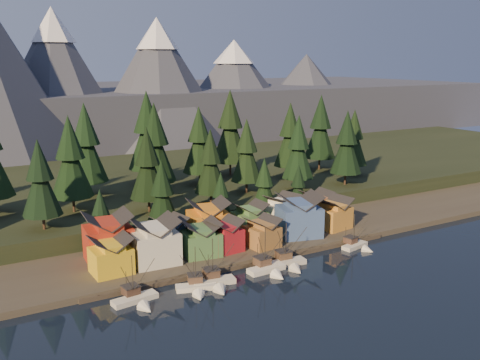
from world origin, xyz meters
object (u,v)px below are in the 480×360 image
boat_3 (269,264)px  boat_6 (358,241)px  house_front_0 (111,254)px  house_back_1 (170,232)px  boat_1 (197,282)px  house_back_0 (108,236)px  boat_0 (137,294)px  house_front_1 (154,240)px  boat_2 (215,277)px  boat_4 (289,258)px

boat_3 → boat_6: bearing=1.1°
house_front_0 → house_back_1: bearing=22.0°
boat_6 → boat_1: bearing=171.3°
boat_1 → house_back_0: bearing=133.8°
boat_0 → boat_1: bearing=-10.8°
boat_0 → house_back_0: house_back_0 is taller
boat_6 → house_front_1: 51.33m
boat_2 → boat_0: bearing=-172.9°
boat_4 → boat_6: (22.03, 1.16, -0.26)m
boat_1 → boat_2: boat_2 is taller
boat_2 → house_back_0: size_ratio=1.01×
boat_2 → house_back_0: (-16.08, 22.47, 5.21)m
house_front_1 → boat_6: bearing=-11.3°
boat_4 → house_front_1: size_ratio=1.05×
boat_6 → boat_0: bearing=169.9°
boat_1 → boat_6: 46.46m
house_front_1 → house_back_0: (-8.59, 6.96, 0.34)m
boat_0 → boat_1: size_ratio=1.03×
boat_1 → house_front_1: size_ratio=0.96×
house_front_1 → house_back_0: size_ratio=0.96×
boat_1 → boat_3: boat_3 is taller
boat_2 → house_front_1: (-7.49, 15.51, 4.87)m
boat_1 → house_back_0: size_ratio=0.92×
boat_2 → boat_4: (19.87, 1.30, 0.03)m
boat_0 → boat_6: bearing=-5.6°
boat_6 → house_back_0: 61.57m
boat_2 → house_front_0: boat_2 is taller
boat_6 → house_front_0: size_ratio=1.15×
boat_3 → house_back_0: size_ratio=1.01×
boat_4 → house_front_1: bearing=158.4°
boat_1 → boat_4: 24.40m
boat_4 → boat_6: 22.06m
boat_2 → boat_4: boat_4 is taller
boat_0 → house_front_1: (9.59, 15.12, 5.04)m
house_front_1 → house_back_1: bearing=48.6°
boat_1 → boat_4: (24.35, 1.61, 0.20)m
boat_1 → house_front_0: size_ratio=1.21×
house_front_1 → house_front_0: bearing=-171.1°
boat_1 → house_front_0: 20.37m
house_front_0 → house_back_1: 18.36m
boat_2 → house_front_1: 17.90m
boat_1 → boat_3: bearing=19.1°
boat_2 → boat_6: bearing=11.8°
boat_6 → house_back_1: (-42.99, 19.47, 3.87)m
house_back_0 → house_back_1: size_ratio=1.31×
house_back_1 → house_front_0: bearing=-166.4°
boat_3 → boat_4: 6.15m
boat_3 → house_back_0: bearing=140.5°
boat_2 → house_back_0: bearing=134.0°
boat_1 → boat_2: (4.48, 0.31, 0.18)m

